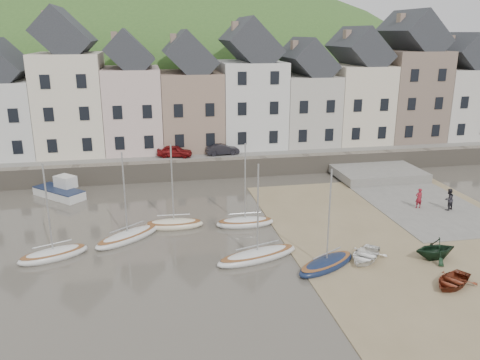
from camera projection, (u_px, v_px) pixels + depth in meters
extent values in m
plane|color=#454036|center=(258.00, 252.00, 31.03)|extent=(160.00, 160.00, 0.00)
cube|color=#355A24|center=(201.00, 138.00, 60.87)|extent=(90.00, 30.00, 1.50)
cube|color=slate|center=(213.00, 153.00, 49.84)|extent=(70.00, 7.00, 0.10)
cube|color=slate|center=(219.00, 168.00, 46.74)|extent=(70.00, 1.20, 1.80)
cube|color=#7E6D4D|center=(415.00, 238.00, 33.00)|extent=(18.00, 26.00, 0.06)
cube|color=slate|center=(409.00, 197.00, 41.23)|extent=(8.00, 18.00, 0.12)
ellipsoid|color=#355A24|center=(160.00, 206.00, 91.75)|extent=(134.40, 84.00, 84.00)
cylinder|color=#382619|center=(131.00, 1.00, 73.19)|extent=(0.50, 0.50, 3.00)
cylinder|color=#382619|center=(224.00, 1.00, 73.84)|extent=(0.50, 0.50, 3.00)
cylinder|color=#382619|center=(302.00, 1.00, 75.06)|extent=(0.50, 0.50, 3.00)
cube|color=silver|center=(9.00, 118.00, 48.44)|extent=(5.80, 8.00, 7.50)
cube|color=beige|center=(72.00, 104.00, 49.18)|extent=(6.40, 8.00, 10.00)
cube|color=gray|center=(46.00, 18.00, 46.49)|extent=(0.60, 0.90, 1.40)
cube|color=beige|center=(133.00, 109.00, 50.49)|extent=(5.60, 8.00, 8.50)
cube|color=gray|center=(115.00, 39.00, 48.17)|extent=(0.60, 0.90, 1.40)
cube|color=#8B7160|center=(191.00, 110.00, 51.63)|extent=(6.20, 8.00, 8.00)
cube|color=gray|center=(173.00, 41.00, 49.28)|extent=(0.60, 0.90, 1.40)
cube|color=silver|center=(250.00, 104.00, 52.65)|extent=(6.60, 8.00, 9.00)
cube|color=gray|center=(235.00, 28.00, 50.07)|extent=(0.60, 0.90, 1.40)
cube|color=#B3AFA4|center=(305.00, 109.00, 53.99)|extent=(5.80, 8.00, 7.50)
cube|color=gray|center=(294.00, 47.00, 51.78)|extent=(0.60, 0.90, 1.40)
cube|color=beige|center=(355.00, 103.00, 54.92)|extent=(6.00, 8.00, 8.50)
cube|color=gray|center=(347.00, 36.00, 52.53)|extent=(0.60, 0.90, 1.40)
cube|color=#786456|center=(407.00, 95.00, 55.82)|extent=(6.40, 8.00, 10.00)
cube|color=gray|center=(401.00, 20.00, 53.14)|extent=(0.60, 0.90, 1.40)
cube|color=beige|center=(454.00, 103.00, 57.22)|extent=(5.80, 8.00, 8.00)
cube|color=gray|center=(450.00, 42.00, 54.94)|extent=(0.60, 0.90, 1.40)
ellipsoid|color=silver|center=(128.00, 237.00, 32.73)|extent=(4.90, 4.30, 0.84)
ellipsoid|color=brown|center=(128.00, 234.00, 32.66)|extent=(4.50, 3.94, 0.20)
cylinder|color=#B2B5B7|center=(125.00, 194.00, 31.82)|extent=(0.10, 0.10, 5.60)
cylinder|color=#B2B5B7|center=(127.00, 227.00, 32.51)|extent=(2.24, 1.78, 0.08)
ellipsoid|color=silver|center=(54.00, 255.00, 30.10)|extent=(4.50, 3.03, 0.84)
ellipsoid|color=brown|center=(53.00, 252.00, 30.03)|extent=(4.14, 2.77, 0.20)
cylinder|color=#B2B5B7|center=(48.00, 208.00, 29.20)|extent=(0.10, 0.10, 5.60)
cylinder|color=#B2B5B7|center=(52.00, 244.00, 29.88)|extent=(2.19, 0.98, 0.08)
ellipsoid|color=beige|center=(174.00, 225.00, 34.86)|extent=(4.29, 1.74, 0.84)
ellipsoid|color=brown|center=(174.00, 222.00, 34.79)|extent=(3.94, 1.58, 0.20)
cylinder|color=#B2B5B7|center=(172.00, 184.00, 33.95)|extent=(0.10, 0.10, 5.60)
cylinder|color=#B2B5B7|center=(174.00, 215.00, 34.64)|extent=(2.31, 0.21, 0.08)
ellipsoid|color=silver|center=(245.00, 223.00, 35.18)|extent=(4.25, 1.53, 0.84)
ellipsoid|color=brown|center=(245.00, 220.00, 35.12)|extent=(3.91, 1.39, 0.20)
cylinder|color=#B2B5B7|center=(245.00, 182.00, 34.28)|extent=(0.10, 0.10, 5.60)
cylinder|color=#B2B5B7|center=(245.00, 213.00, 34.96)|extent=(2.33, 0.10, 0.08)
ellipsoid|color=silver|center=(257.00, 256.00, 29.94)|extent=(5.72, 3.05, 0.84)
ellipsoid|color=brown|center=(257.00, 253.00, 29.88)|extent=(5.25, 2.78, 0.20)
cylinder|color=#B2B5B7|center=(258.00, 209.00, 29.04)|extent=(0.10, 0.10, 5.60)
cylinder|color=#B2B5B7|center=(257.00, 245.00, 29.72)|extent=(2.93, 0.96, 0.08)
ellipsoid|color=#121E3A|center=(326.00, 265.00, 28.86)|extent=(4.71, 3.57, 0.84)
ellipsoid|color=brown|center=(327.00, 261.00, 28.80)|extent=(4.32, 3.27, 0.20)
cylinder|color=#B2B5B7|center=(329.00, 216.00, 27.96)|extent=(0.10, 0.10, 5.60)
cylinder|color=#B2B5B7|center=(327.00, 253.00, 28.64)|extent=(2.22, 1.32, 0.08)
cube|color=silver|center=(59.00, 193.00, 41.18)|extent=(4.69, 4.65, 0.70)
cube|color=#121E3A|center=(59.00, 189.00, 41.07)|extent=(4.66, 4.62, 0.08)
cube|color=silver|center=(65.00, 182.00, 41.51)|extent=(2.07, 2.06, 1.00)
imported|color=white|center=(365.00, 255.00, 29.66)|extent=(3.72, 3.75, 0.64)
imported|color=black|center=(435.00, 248.00, 29.71)|extent=(2.76, 2.41, 1.40)
imported|color=maroon|center=(452.00, 281.00, 26.66)|extent=(3.51, 3.25, 0.59)
imported|color=maroon|center=(419.00, 198.00, 38.22)|extent=(0.61, 0.42, 1.61)
imported|color=black|center=(449.00, 199.00, 37.77)|extent=(1.02, 0.91, 1.73)
imported|color=maroon|center=(175.00, 151.00, 47.99)|extent=(3.66, 2.17, 1.17)
imported|color=black|center=(223.00, 149.00, 48.87)|extent=(3.39, 1.41, 1.09)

